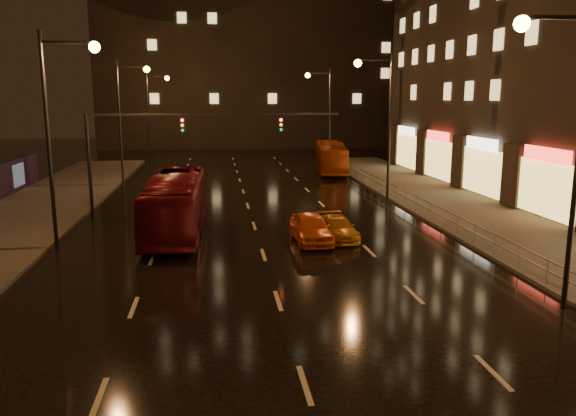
{
  "coord_description": "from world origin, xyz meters",
  "views": [
    {
      "loc": [
        -2.09,
        -14.79,
        7.07
      ],
      "look_at": [
        0.92,
        8.28,
        2.5
      ],
      "focal_mm": 35.0,
      "sensor_mm": 36.0,
      "label": 1
    }
  ],
  "objects_px": {
    "bus_red": "(176,204)",
    "taxi_far": "(337,228)",
    "bus_curb": "(331,157)",
    "taxi_near": "(311,228)"
  },
  "relations": [
    {
      "from": "bus_red",
      "to": "taxi_far",
      "type": "distance_m",
      "value": 8.63
    },
    {
      "from": "bus_curb",
      "to": "taxi_near",
      "type": "relative_size",
      "value": 2.45
    },
    {
      "from": "bus_red",
      "to": "taxi_near",
      "type": "distance_m",
      "value": 7.44
    },
    {
      "from": "bus_curb",
      "to": "taxi_near",
      "type": "distance_m",
      "value": 27.01
    },
    {
      "from": "bus_curb",
      "to": "taxi_far",
      "type": "relative_size",
      "value": 2.68
    },
    {
      "from": "taxi_near",
      "to": "taxi_far",
      "type": "distance_m",
      "value": 1.53
    },
    {
      "from": "bus_curb",
      "to": "bus_red",
      "type": "bearing_deg",
      "value": -112.0
    },
    {
      "from": "bus_red",
      "to": "taxi_near",
      "type": "relative_size",
      "value": 2.61
    },
    {
      "from": "bus_curb",
      "to": "taxi_far",
      "type": "height_order",
      "value": "bus_curb"
    },
    {
      "from": "bus_curb",
      "to": "taxi_far",
      "type": "bearing_deg",
      "value": -93.37
    }
  ]
}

